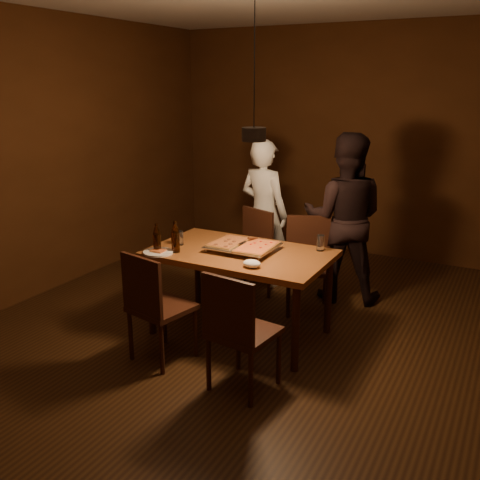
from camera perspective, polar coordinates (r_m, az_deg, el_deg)
The scene contains 19 objects.
room_shell at distance 4.04m, azimuth 1.45°, elevation 6.25°, with size 6.00×6.00×6.00m.
dining_table at distance 4.52m, azimuth 0.00°, elevation -2.11°, with size 1.50×0.90×0.75m.
chair_far_left at distance 5.38m, azimuth 1.08°, elevation -0.59°, with size 0.54×0.54×0.49m.
chair_far_right at distance 5.14m, azimuth 7.28°, elevation -1.56°, with size 0.55×0.55×0.49m.
chair_near_left at distance 4.15m, azimuth -9.25°, elevation -6.15°, with size 0.49×0.49×0.49m.
chair_near_right at distance 3.70m, azimuth -0.32°, elevation -8.82°, with size 0.47×0.47×0.49m.
pizza_tray at distance 4.51m, azimuth 0.30°, elevation -0.84°, with size 0.55×0.45×0.05m, color silver.
pizza_meat at distance 4.57m, azimuth -1.21°, elevation -0.18°, with size 0.24×0.37×0.02m, color maroon.
pizza_cheese at distance 4.43m, azimuth 1.80°, elevation -0.71°, with size 0.26×0.42×0.02m, color gold.
spatula at distance 4.51m, azimuth 0.39°, elevation -0.32°, with size 0.09×0.24×0.04m, color silver, non-canonical shape.
beer_bottle_a at distance 4.50m, azimuth -8.86°, elevation 0.23°, with size 0.06×0.06×0.25m.
beer_bottle_b at distance 4.47m, azimuth -6.91°, elevation 0.34°, with size 0.07×0.07×0.27m.
water_glass_left at distance 4.69m, azimuth -6.52°, elevation 0.20°, with size 0.08×0.08×0.12m, color silver.
water_glass_right at distance 4.55m, azimuth 8.59°, elevation -0.32°, with size 0.06×0.06×0.13m, color silver.
plate_slice at distance 4.50m, azimuth -8.72°, elevation -1.28°, with size 0.25×0.25×0.03m.
napkin at distance 4.10m, azimuth 1.27°, elevation -2.53°, with size 0.14×0.11×0.06m, color white.
diner_white at distance 5.68m, azimuth 2.55°, elevation 2.88°, with size 0.57×0.37×1.56m, color white.
diner_dark at distance 5.34m, azimuth 11.02°, elevation 2.29°, with size 0.81×0.63×1.67m, color black.
pendant_lamp at distance 3.99m, azimuth 1.49°, elevation 11.35°, with size 0.18×0.18×1.10m.
Camera 1 is at (1.79, -3.55, 2.12)m, focal length 40.00 mm.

